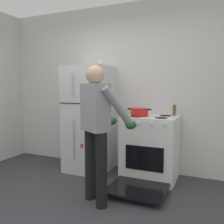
% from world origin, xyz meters
% --- Properties ---
extents(ground, '(8.00, 8.00, 0.00)m').
position_xyz_m(ground, '(0.00, 0.00, 0.00)').
color(ground, '#38383D').
extents(kitchen_wall_back, '(6.00, 0.10, 2.70)m').
position_xyz_m(kitchen_wall_back, '(0.00, 1.95, 1.35)').
color(kitchen_wall_back, silver).
rests_on(kitchen_wall_back, ground).
extents(refrigerator, '(0.68, 0.72, 1.69)m').
position_xyz_m(refrigerator, '(-0.43, 1.57, 0.84)').
color(refrigerator, silver).
rests_on(refrigerator, ground).
extents(stove_range, '(0.76, 1.24, 0.94)m').
position_xyz_m(stove_range, '(0.59, 1.55, 0.46)').
color(stove_range, white).
rests_on(stove_range, ground).
extents(person_cook, '(0.65, 0.68, 1.60)m').
position_xyz_m(person_cook, '(0.23, 0.59, 0.95)').
color(person_cook, black).
rests_on(person_cook, ground).
extents(red_pot, '(0.35, 0.25, 0.11)m').
position_xyz_m(red_pot, '(0.43, 1.52, 1.00)').
color(red_pot, red).
rests_on(red_pot, stove_range).
extents(coffee_mug, '(0.11, 0.08, 0.10)m').
position_xyz_m(coffee_mug, '(-0.24, 1.62, 1.74)').
color(coffee_mug, silver).
rests_on(coffee_mug, refrigerator).
extents(pepper_mill, '(0.05, 0.05, 0.16)m').
position_xyz_m(pepper_mill, '(0.89, 1.77, 1.02)').
color(pepper_mill, brown).
rests_on(pepper_mill, stove_range).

